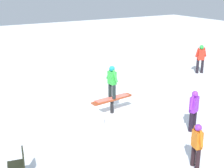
{
  "coord_description": "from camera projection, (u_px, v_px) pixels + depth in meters",
  "views": [
    {
      "loc": [
        -6.01,
        -10.04,
        5.04
      ],
      "look_at": [
        0.0,
        0.0,
        1.23
      ],
      "focal_mm": 50.0,
      "sensor_mm": 36.0,
      "label": 1
    }
  ],
  "objects": [
    {
      "name": "bystander_red",
      "position": [
        201.0,
        58.0,
        17.99
      ],
      "size": [
        0.68,
        0.35,
        1.65
      ],
      "rotation": [
        0.0,
        0.0,
        2.77
      ],
      "color": "black",
      "rests_on": "ground"
    },
    {
      "name": "snow_kicker_ramp",
      "position": [
        73.0,
        119.0,
        11.55
      ],
      "size": [
        1.96,
        1.69,
        0.5
      ],
      "primitive_type": "cube",
      "rotation": [
        0.0,
        0.0,
        0.11
      ],
      "color": "white",
      "rests_on": "ground"
    },
    {
      "name": "bystander_orange",
      "position": [
        197.0,
        144.0,
        8.7
      ],
      "size": [
        0.26,
        0.58,
        1.36
      ],
      "rotation": [
        0.0,
        0.0,
        4.45
      ],
      "color": "black",
      "rests_on": "ground"
    },
    {
      "name": "rail_feature",
      "position": [
        112.0,
        101.0,
        12.52
      ],
      "size": [
        1.85,
        0.48,
        0.63
      ],
      "rotation": [
        0.0,
        0.0,
        0.11
      ],
      "color": "black",
      "rests_on": "ground"
    },
    {
      "name": "main_rider_on_rail",
      "position": [
        112.0,
        83.0,
        12.29
      ],
      "size": [
        1.54,
        0.73,
        1.34
      ],
      "rotation": [
        0.0,
        0.0,
        0.09
      ],
      "color": "#F26F5D",
      "rests_on": "rail_feature"
    },
    {
      "name": "folding_chair",
      "position": [
        18.0,
        166.0,
        8.27
      ],
      "size": [
        0.52,
        0.52,
        0.88
      ],
      "rotation": [
        0.0,
        0.0,
        4.51
      ],
      "color": "#3F3F44",
      "rests_on": "ground"
    },
    {
      "name": "ground_plane",
      "position": [
        112.0,
        113.0,
        12.68
      ],
      "size": [
        60.0,
        60.0,
        0.0
      ],
      "primitive_type": "plane",
      "color": "white"
    },
    {
      "name": "bystander_purple",
      "position": [
        194.0,
        108.0,
        10.96
      ],
      "size": [
        0.63,
        0.31,
        1.48
      ],
      "rotation": [
        0.0,
        0.0,
        3.48
      ],
      "color": "black",
      "rests_on": "ground"
    }
  ]
}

